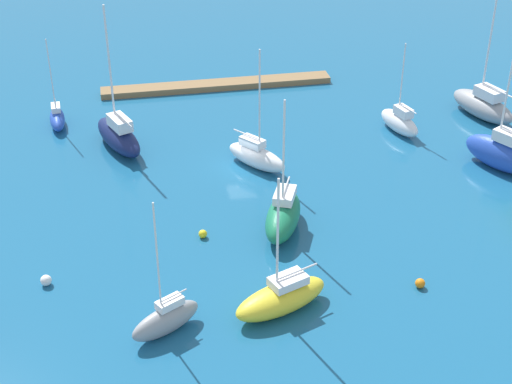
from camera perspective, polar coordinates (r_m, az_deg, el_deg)
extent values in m
plane|color=#19567F|center=(68.62, -1.09, 1.86)|extent=(160.00, 160.00, 0.00)
cube|color=olive|center=(84.65, -2.90, 7.90)|extent=(24.92, 2.18, 0.65)
ellipsoid|color=#2347B2|center=(78.06, -14.46, 5.24)|extent=(1.73, 4.75, 1.56)
cube|color=silver|center=(77.97, -14.57, 6.05)|extent=(0.96, 1.73, 0.54)
cylinder|color=silver|center=(76.08, -14.89, 8.22)|extent=(0.11, 0.11, 7.45)
cylinder|color=silver|center=(78.16, -14.62, 6.44)|extent=(0.22, 1.99, 0.09)
ellipsoid|color=white|center=(75.76, 10.54, 5.06)|extent=(3.19, 5.71, 1.90)
cube|color=silver|center=(74.87, 10.83, 5.87)|extent=(1.55, 2.17, 0.83)
cylinder|color=silver|center=(74.18, 10.74, 8.22)|extent=(0.13, 0.13, 6.94)
cylinder|color=silver|center=(74.20, 11.16, 6.08)|extent=(0.83, 2.58, 0.10)
ellipsoid|color=gray|center=(50.18, -6.69, -9.41)|extent=(5.04, 3.70, 1.91)
cube|color=silver|center=(49.56, -6.39, -8.14)|extent=(1.98, 1.63, 0.54)
cylinder|color=silver|center=(47.05, -7.30, -4.92)|extent=(0.12, 0.12, 7.97)
cylinder|color=silver|center=(49.44, -6.10, -7.60)|extent=(1.76, 1.06, 0.10)
ellipsoid|color=#141E4C|center=(72.30, -10.12, 4.02)|extent=(5.13, 8.26, 2.39)
cube|color=silver|center=(71.02, -10.04, 5.06)|extent=(2.37, 3.18, 1.05)
cylinder|color=silver|center=(69.93, -10.76, 9.08)|extent=(0.19, 0.19, 11.12)
cylinder|color=silver|center=(70.01, -9.81, 5.31)|extent=(1.54, 3.58, 0.15)
ellipsoid|color=#19724C|center=(59.24, 2.01, -1.84)|extent=(4.89, 7.20, 2.51)
cube|color=silver|center=(58.86, 2.13, -0.25)|extent=(2.30, 2.82, 0.69)
cylinder|color=silver|center=(56.14, 2.05, 2.78)|extent=(0.16, 0.16, 8.65)
cylinder|color=silver|center=(59.08, 2.24, 0.44)|extent=(1.25, 2.72, 0.13)
ellipsoid|color=#2347B2|center=(71.08, 17.56, 2.69)|extent=(5.43, 7.22, 2.79)
cube|color=silver|center=(70.01, 18.17, 3.88)|extent=(2.44, 2.87, 0.99)
cylinder|color=silver|center=(68.81, 18.09, 7.14)|extent=(0.17, 0.17, 9.04)
ellipsoid|color=white|center=(68.16, 0.05, 2.58)|extent=(5.36, 6.13, 1.94)
cube|color=silver|center=(67.84, -0.27, 3.71)|extent=(2.28, 2.48, 0.74)
cylinder|color=silver|center=(65.54, 0.27, 6.76)|extent=(0.15, 0.15, 9.12)
cylinder|color=silver|center=(68.01, -0.70, 4.27)|extent=(1.95, 2.45, 0.12)
ellipsoid|color=gray|center=(80.71, 16.38, 6.10)|extent=(5.07, 8.34, 2.29)
cube|color=silver|center=(79.67, 16.86, 7.00)|extent=(2.45, 3.21, 1.02)
cylinder|color=silver|center=(78.43, 16.94, 10.90)|extent=(0.19, 0.19, 11.87)
cylinder|color=silver|center=(78.83, 17.41, 7.19)|extent=(1.38, 3.79, 0.15)
ellipsoid|color=yellow|center=(51.57, 1.85, -7.88)|extent=(7.30, 4.85, 1.93)
cube|color=silver|center=(51.04, 2.39, -6.55)|extent=(2.85, 2.29, 0.61)
cylinder|color=silver|center=(48.37, 1.61, -3.28)|extent=(0.17, 0.17, 8.31)
cylinder|color=silver|center=(51.09, 3.05, -5.88)|extent=(3.02, 1.32, 0.13)
sphere|color=white|center=(55.99, -15.25, -6.32)|extent=(0.79, 0.79, 0.79)
sphere|color=yellow|center=(59.03, -3.95, -3.11)|extent=(0.66, 0.66, 0.66)
sphere|color=orange|center=(55.05, 12.03, -6.61)|extent=(0.70, 0.70, 0.70)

